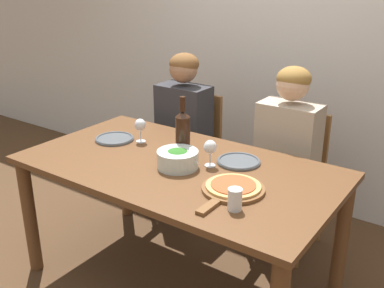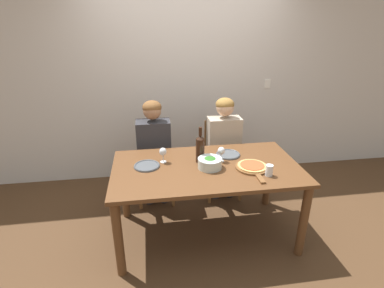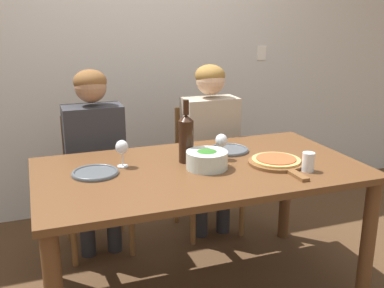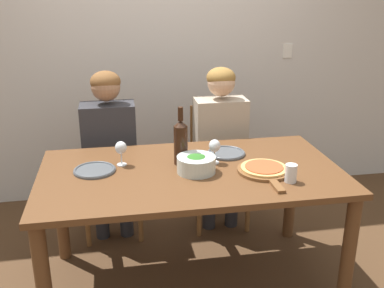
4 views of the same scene
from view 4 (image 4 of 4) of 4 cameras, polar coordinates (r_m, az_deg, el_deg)
ground_plane at (r=3.03m, az=-0.12°, el=-16.97°), size 40.00×40.00×0.00m
back_wall at (r=3.84m, az=-3.84°, el=12.84°), size 10.00×0.06×2.70m
dining_table at (r=2.68m, az=-0.13°, el=-5.46°), size 1.76×0.97×0.78m
chair_left at (r=3.45m, az=-10.23°, el=-2.83°), size 0.42×0.42×0.92m
chair_right at (r=3.53m, az=3.16°, el=-1.97°), size 0.42×0.42×0.92m
person_woman at (r=3.26m, az=-10.48°, el=0.51°), size 0.47×0.51×1.25m
person_man at (r=3.34m, az=3.66°, el=1.33°), size 0.47×0.51×1.25m
wine_bottle at (r=2.68m, az=-1.44°, el=0.34°), size 0.08×0.08×0.35m
broccoli_bowl at (r=2.59m, az=0.54°, el=-2.55°), size 0.23×0.23×0.10m
dinner_plate_left at (r=2.68m, az=-12.27°, el=-3.24°), size 0.24×0.24×0.02m
dinner_plate_right at (r=2.88m, az=4.36°, el=-1.14°), size 0.24×0.24×0.02m
pizza_on_board at (r=2.63m, az=9.17°, el=-3.26°), size 0.31×0.45×0.04m
wine_glass_left at (r=2.70m, az=-9.01°, el=-0.61°), size 0.07×0.07×0.15m
wine_glass_right at (r=2.70m, az=2.90°, el=-0.37°), size 0.07×0.07×0.15m
water_tumbler at (r=2.52m, az=12.45°, el=-3.65°), size 0.07×0.07×0.10m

